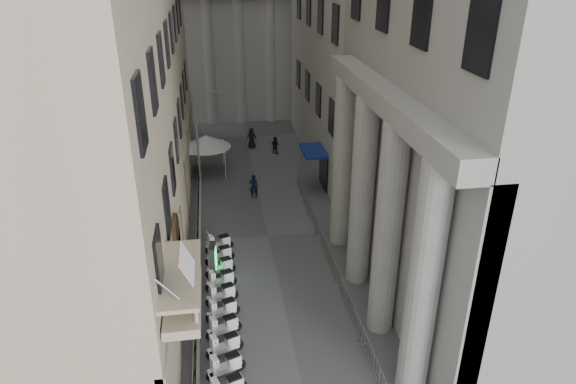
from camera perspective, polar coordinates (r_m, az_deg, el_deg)
name	(u,v)px	position (r m, az deg, el deg)	size (l,w,h in m)	color
iron_fence	(199,252)	(31.04, -9.91, -6.53)	(0.30, 28.00, 1.40)	black
blue_awning	(313,187)	(38.71, 2.76, 0.56)	(1.60, 3.00, 3.00)	navy
scooter_3	(227,375)	(23.01, -6.80, -19.55)	(0.56, 1.40, 1.50)	silver
scooter_4	(226,354)	(23.91, -6.93, -17.47)	(0.56, 1.40, 1.50)	silver
scooter_5	(225,336)	(24.84, -7.05, -15.55)	(0.56, 1.40, 1.50)	silver
scooter_6	(224,318)	(25.79, -7.15, -13.76)	(0.56, 1.40, 1.50)	silver
scooter_7	(223,303)	(26.77, -7.25, -12.11)	(0.56, 1.40, 1.50)	silver
scooter_8	(222,288)	(27.76, -7.34, -10.57)	(0.56, 1.40, 1.50)	silver
scooter_9	(221,275)	(28.78, -7.42, -9.14)	(0.56, 1.40, 1.50)	silver
scooter_10	(221,263)	(29.81, -7.50, -7.81)	(0.56, 1.40, 1.50)	silver
scooter_11	(220,251)	(30.86, -7.57, -6.56)	(0.56, 1.40, 1.50)	silver
barrier_1	(369,365)	(23.56, 9.02, -18.42)	(0.60, 2.40, 1.10)	#989B9F
barrier_2	(354,327)	(25.34, 7.35, -14.61)	(0.60, 2.40, 1.10)	#989B9F
barrier_3	(341,295)	(27.22, 5.95, -11.30)	(0.60, 2.40, 1.10)	#989B9F
barrier_4	(331,268)	(29.20, 4.76, -8.43)	(0.60, 2.40, 1.10)	#989B9F
barrier_5	(321,245)	(31.26, 3.73, -5.92)	(0.60, 2.40, 1.10)	#989B9F
barrier_6	(313,225)	(33.37, 2.85, -3.73)	(0.60, 2.40, 1.10)	#989B9F
barrier_7	(307,208)	(35.54, 2.07, -1.80)	(0.60, 2.40, 1.10)	#989B9F
barrier_8	(300,193)	(37.74, 1.38, -0.10)	(0.60, 2.40, 1.10)	#989B9F
security_tent	(206,142)	(40.79, -9.07, 5.55)	(3.86, 3.86, 3.14)	silver
street_lamp	(200,131)	(37.95, -9.76, 6.72)	(2.27, 1.03, 7.33)	#919499
info_kiosk	(213,262)	(28.05, -8.30, -7.66)	(0.41, 0.99, 2.05)	black
pedestrian_a	(254,186)	(36.79, -3.83, 0.66)	(0.64, 0.42, 1.77)	black
pedestrian_b	(275,145)	(45.02, -1.46, 5.25)	(0.74, 0.58, 1.53)	black
pedestrian_c	(252,138)	(46.36, -4.08, 6.01)	(0.91, 0.59, 1.86)	black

